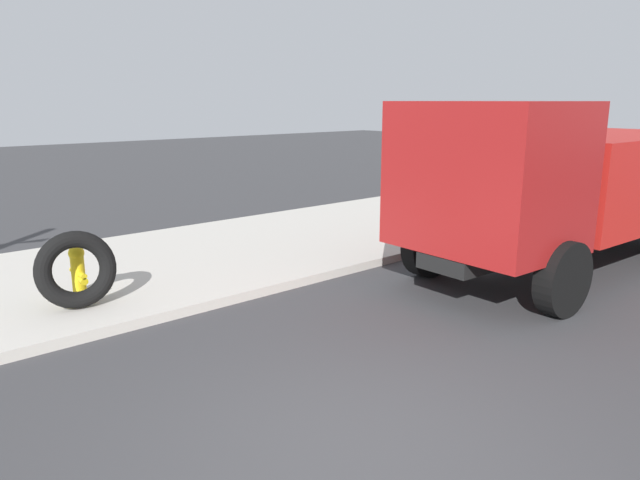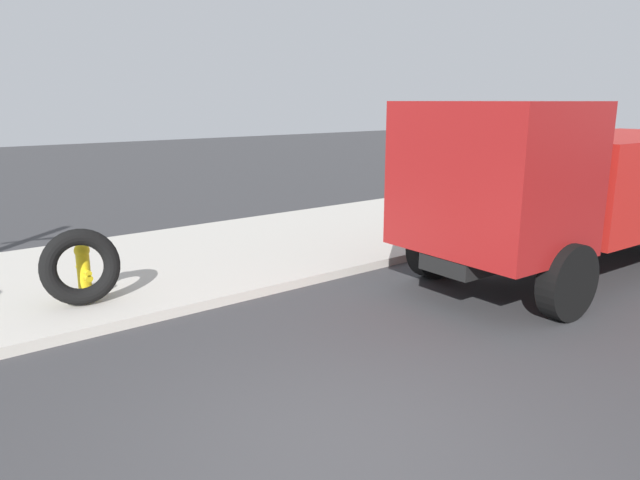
# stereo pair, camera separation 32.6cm
# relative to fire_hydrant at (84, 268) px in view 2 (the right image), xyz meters

# --- Properties ---
(ground_plane) EXTENTS (80.00, 80.00, 0.00)m
(ground_plane) POSITION_rel_fire_hydrant_xyz_m (0.52, -5.33, -0.58)
(ground_plane) COLOR #38383A
(sidewalk_curb) EXTENTS (36.00, 5.00, 0.15)m
(sidewalk_curb) POSITION_rel_fire_hydrant_xyz_m (0.52, 1.17, -0.51)
(sidewalk_curb) COLOR #BCB7AD
(sidewalk_curb) RESTS_ON ground
(fire_hydrant) EXTENTS (0.22, 0.51, 0.81)m
(fire_hydrant) POSITION_rel_fire_hydrant_xyz_m (0.00, 0.00, 0.00)
(fire_hydrant) COLOR yellow
(fire_hydrant) RESTS_ON sidewalk_curb
(loose_tire) EXTENTS (1.14, 0.52, 1.12)m
(loose_tire) POSITION_rel_fire_hydrant_xyz_m (-0.14, -0.37, 0.13)
(loose_tire) COLOR black
(loose_tire) RESTS_ON sidewalk_curb
(dump_truck_red) EXTENTS (7.10, 3.04, 3.00)m
(dump_truck_red) POSITION_rel_fire_hydrant_xyz_m (7.26, -3.62, 1.03)
(dump_truck_red) COLOR red
(dump_truck_red) RESTS_ON ground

